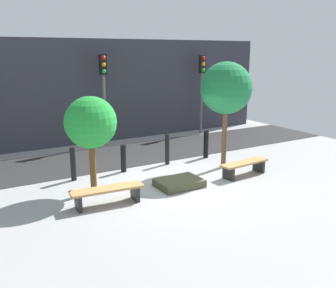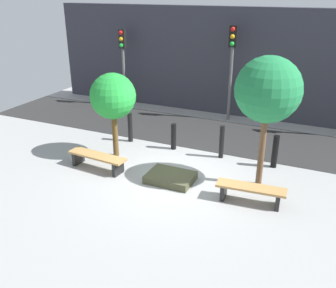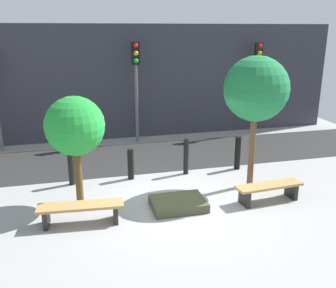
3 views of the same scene
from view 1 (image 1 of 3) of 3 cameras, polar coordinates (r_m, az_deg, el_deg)
The scene contains 14 objects.
ground_plane at distance 10.76m, azimuth 1.39°, elevation -6.30°, with size 18.00×18.00×0.00m, color #9E9E9E.
road_strip at distance 13.88m, azimuth -6.68°, elevation -1.69°, with size 18.00×3.04×0.01m, color #2A2A2A.
building_facade at distance 15.93m, azimuth -10.81°, elevation 7.89°, with size 16.20×0.50×4.23m, color #33333D.
bench_left at distance 9.45m, azimuth -9.21°, elevation -7.31°, with size 1.85×0.58×0.45m.
bench_right at distance 11.70m, azimuth 11.55°, elevation -3.27°, with size 1.71×0.56×0.44m.
planter_bed at distance 10.63m, azimuth 1.72°, elevation -5.96°, with size 1.25×0.92×0.21m, color #474931.
tree_behind_left_bench at distance 9.94m, azimuth -11.70°, elevation 3.14°, with size 1.37×1.37×2.61m.
tree_behind_right_bench at distance 12.02m, azimuth 8.84°, elevation 8.34°, with size 1.64×1.64×3.42m.
bollard_far_left at distance 11.36m, azimuth -14.26°, elevation -2.99°, with size 0.16×0.16×0.99m, color black.
bollard_left at distance 11.90m, azimuth -6.81°, elevation -2.23°, with size 0.17×0.17×0.86m, color black.
bollard_center at distance 12.57m, azimuth -0.11°, elevation -0.82°, with size 0.15×0.15×1.04m, color black.
bollard_right at distance 13.44m, azimuth 5.81°, elevation -0.04°, with size 0.17×0.17×0.98m, color black.
traffic_light_mid_west at distance 15.10m, azimuth -9.77°, elevation 9.09°, with size 0.28×0.27×3.61m.
traffic_light_mid_east at distance 17.35m, azimuth 5.20°, elevation 9.70°, with size 0.28×0.27×3.55m.
Camera 1 is at (-5.34, -8.57, 3.72)m, focal length 40.00 mm.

